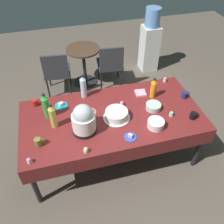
# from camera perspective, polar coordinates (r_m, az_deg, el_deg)

# --- Properties ---
(ground) EXTENTS (9.00, 9.00, 0.00)m
(ground) POSITION_cam_1_polar(r_m,az_deg,el_deg) (3.48, -0.00, -9.70)
(ground) COLOR brown
(potluck_table) EXTENTS (2.20, 1.10, 0.75)m
(potluck_table) POSITION_cam_1_polar(r_m,az_deg,el_deg) (2.96, -0.00, -1.59)
(potluck_table) COLOR maroon
(potluck_table) RESTS_ON ground
(frosted_layer_cake) EXTENTS (0.32, 0.32, 0.11)m
(frosted_layer_cake) POSITION_cam_1_polar(r_m,az_deg,el_deg) (2.85, 1.08, -0.65)
(frosted_layer_cake) COLOR silver
(frosted_layer_cake) RESTS_ON potluck_table
(slow_cooker) EXTENTS (0.28, 0.28, 0.37)m
(slow_cooker) POSITION_cam_1_polar(r_m,az_deg,el_deg) (2.63, -6.79, -1.83)
(slow_cooker) COLOR black
(slow_cooker) RESTS_ON potluck_table
(glass_salad_bowl) EXTENTS (0.19, 0.19, 0.07)m
(glass_salad_bowl) POSITION_cam_1_polar(r_m,az_deg,el_deg) (3.03, 9.79, 1.32)
(glass_salad_bowl) COLOR #B2C6BC
(glass_salad_bowl) RESTS_ON potluck_table
(ceramic_snack_bowl) EXTENTS (0.19, 0.19, 0.09)m
(ceramic_snack_bowl) POSITION_cam_1_polar(r_m,az_deg,el_deg) (2.80, 10.37, -2.77)
(ceramic_snack_bowl) COLOR silver
(ceramic_snack_bowl) RESTS_ON potluck_table
(dessert_plate_teal) EXTENTS (0.16, 0.16, 0.05)m
(dessert_plate_teal) POSITION_cam_1_polar(r_m,az_deg,el_deg) (3.11, -12.00, 1.59)
(dessert_plate_teal) COLOR teal
(dessert_plate_teal) RESTS_ON potluck_table
(dessert_plate_coral) EXTENTS (0.17, 0.17, 0.06)m
(dessert_plate_coral) POSITION_cam_1_polar(r_m,az_deg,el_deg) (2.96, -5.41, 0.05)
(dessert_plate_coral) COLOR #E07266
(dessert_plate_coral) RESTS_ON potluck_table
(dessert_plate_cobalt) EXTENTS (0.14, 0.14, 0.05)m
(dessert_plate_cobalt) POSITION_cam_1_polar(r_m,az_deg,el_deg) (2.67, 4.37, -5.88)
(dessert_plate_cobalt) COLOR #2D4CB2
(dessert_plate_cobalt) RESTS_ON potluck_table
(cupcake_cocoa) EXTENTS (0.05, 0.05, 0.07)m
(cupcake_cocoa) POSITION_cam_1_polar(r_m,az_deg,el_deg) (3.52, 12.49, 7.54)
(cupcake_cocoa) COLOR beige
(cupcake_cocoa) RESTS_ON potluck_table
(cupcake_berry) EXTENTS (0.05, 0.05, 0.07)m
(cupcake_berry) POSITION_cam_1_polar(r_m,az_deg,el_deg) (2.98, 13.94, -0.44)
(cupcake_berry) COLOR beige
(cupcake_berry) RESTS_ON potluck_table
(cupcake_rose) EXTENTS (0.05, 0.05, 0.07)m
(cupcake_rose) POSITION_cam_1_polar(r_m,az_deg,el_deg) (3.03, 2.36, 2.01)
(cupcake_rose) COLOR beige
(cupcake_rose) RESTS_ON potluck_table
(cupcake_mint) EXTENTS (0.05, 0.05, 0.07)m
(cupcake_mint) POSITION_cam_1_polar(r_m,az_deg,el_deg) (2.53, -6.22, -8.97)
(cupcake_mint) COLOR beige
(cupcake_mint) RESTS_ON potluck_table
(cupcake_lemon) EXTENTS (0.05, 0.05, 0.07)m
(cupcake_lemon) POSITION_cam_1_polar(r_m,az_deg,el_deg) (2.58, -19.09, -10.88)
(cupcake_lemon) COLOR beige
(cupcake_lemon) RESTS_ON potluck_table
(soda_bottle_lime_soda) EXTENTS (0.09, 0.09, 0.34)m
(soda_bottle_lime_soda) POSITION_cam_1_polar(r_m,az_deg,el_deg) (2.90, -15.39, 1.33)
(soda_bottle_lime_soda) COLOR green
(soda_bottle_lime_soda) RESTS_ON potluck_table
(soda_bottle_orange_juice) EXTENTS (0.08, 0.08, 0.29)m
(soda_bottle_orange_juice) POSITION_cam_1_polar(r_m,az_deg,el_deg) (3.15, 9.83, 5.57)
(soda_bottle_orange_juice) COLOR orange
(soda_bottle_orange_juice) RESTS_ON potluck_table
(soda_bottle_ginger_ale) EXTENTS (0.08, 0.08, 0.33)m
(soda_bottle_ginger_ale) POSITION_cam_1_polar(r_m,az_deg,el_deg) (2.76, -13.89, -1.03)
(soda_bottle_ginger_ale) COLOR gold
(soda_bottle_ginger_ale) RESTS_ON potluck_table
(soda_bottle_water) EXTENTS (0.08, 0.08, 0.33)m
(soda_bottle_water) POSITION_cam_1_polar(r_m,az_deg,el_deg) (3.12, -6.83, 5.99)
(soda_bottle_water) COLOR silver
(soda_bottle_water) RESTS_ON potluck_table
(coffee_mug_black) EXTENTS (0.12, 0.08, 0.08)m
(coffee_mug_black) POSITION_cam_1_polar(r_m,az_deg,el_deg) (3.02, 18.75, -0.80)
(coffee_mug_black) COLOR black
(coffee_mug_black) RESTS_ON potluck_table
(coffee_mug_red) EXTENTS (0.11, 0.07, 0.09)m
(coffee_mug_red) POSITION_cam_1_polar(r_m,az_deg,el_deg) (3.18, -17.84, 2.11)
(coffee_mug_red) COLOR #B2231E
(coffee_mug_red) RESTS_ON potluck_table
(coffee_mug_olive) EXTENTS (0.12, 0.07, 0.10)m
(coffee_mug_olive) POSITION_cam_1_polar(r_m,az_deg,el_deg) (2.68, -17.09, -6.86)
(coffee_mug_olive) COLOR olive
(coffee_mug_olive) RESTS_ON potluck_table
(coffee_mug_navy) EXTENTS (0.11, 0.07, 0.09)m
(coffee_mug_navy) POSITION_cam_1_polar(r_m,az_deg,el_deg) (3.28, 16.86, 3.94)
(coffee_mug_navy) COLOR navy
(coffee_mug_navy) RESTS_ON potluck_table
(paper_napkin_stack) EXTENTS (0.15, 0.15, 0.02)m
(paper_napkin_stack) POSITION_cam_1_polar(r_m,az_deg,el_deg) (3.25, 6.79, 4.53)
(paper_napkin_stack) COLOR pink
(paper_napkin_stack) RESTS_ON potluck_table
(maroon_chair_left) EXTENTS (0.49, 0.49, 0.85)m
(maroon_chair_left) POSITION_cam_1_polar(r_m,az_deg,el_deg) (4.28, -12.99, 9.58)
(maroon_chair_left) COLOR #333338
(maroon_chair_left) RESTS_ON ground
(maroon_chair_right) EXTENTS (0.48, 0.48, 0.85)m
(maroon_chair_right) POSITION_cam_1_polar(r_m,az_deg,el_deg) (4.38, -0.39, 11.58)
(maroon_chair_right) COLOR #333338
(maroon_chair_right) RESTS_ON ground
(round_cafe_table) EXTENTS (0.60, 0.60, 0.72)m
(round_cafe_table) POSITION_cam_1_polar(r_m,az_deg,el_deg) (4.49, -6.73, 12.26)
(round_cafe_table) COLOR #473323
(round_cafe_table) RESTS_ON ground
(water_cooler) EXTENTS (0.32, 0.32, 1.24)m
(water_cooler) POSITION_cam_1_polar(r_m,az_deg,el_deg) (4.93, 9.02, 16.14)
(water_cooler) COLOR silver
(water_cooler) RESTS_ON ground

